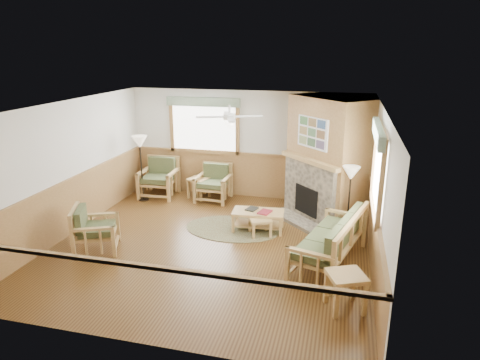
% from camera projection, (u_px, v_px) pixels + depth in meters
% --- Properties ---
extents(floor, '(6.00, 6.00, 0.01)m').
position_uv_depth(floor, '(212.00, 245.00, 8.35)').
color(floor, '#523517').
rests_on(floor, ground).
extents(ceiling, '(6.00, 6.00, 0.01)m').
position_uv_depth(ceiling, '(208.00, 106.00, 7.55)').
color(ceiling, white).
rests_on(ceiling, floor).
extents(wall_back, '(6.00, 0.02, 2.70)m').
position_uv_depth(wall_back, '(247.00, 145.00, 10.73)').
color(wall_back, silver).
rests_on(wall_back, floor).
extents(wall_front, '(6.00, 0.02, 2.70)m').
position_uv_depth(wall_front, '(134.00, 250.00, 5.17)').
color(wall_front, silver).
rests_on(wall_front, floor).
extents(wall_left, '(0.02, 6.00, 2.70)m').
position_uv_depth(wall_left, '(69.00, 168.00, 8.64)').
color(wall_left, silver).
rests_on(wall_left, floor).
extents(wall_right, '(0.02, 6.00, 2.70)m').
position_uv_depth(wall_right, '(378.00, 192.00, 7.26)').
color(wall_right, silver).
rests_on(wall_right, floor).
extents(wainscot, '(6.00, 6.00, 1.10)m').
position_uv_depth(wainscot, '(211.00, 219.00, 8.19)').
color(wainscot, olive).
rests_on(wainscot, floor).
extents(fireplace, '(3.11, 3.11, 2.70)m').
position_uv_depth(fireplace, '(328.00, 159.00, 9.38)').
color(fireplace, olive).
rests_on(fireplace, floor).
extents(window_back, '(1.90, 0.16, 1.50)m').
position_uv_depth(window_back, '(203.00, 96.00, 10.60)').
color(window_back, white).
rests_on(window_back, wall_back).
extents(window_right, '(0.16, 1.90, 1.50)m').
position_uv_depth(window_right, '(384.00, 125.00, 6.73)').
color(window_right, white).
rests_on(window_right, wall_right).
extents(ceiling_fan, '(1.59, 1.59, 0.36)m').
position_uv_depth(ceiling_fan, '(229.00, 107.00, 7.77)').
color(ceiling_fan, white).
rests_on(ceiling_fan, ceiling).
extents(sofa, '(2.16, 1.34, 0.93)m').
position_uv_depth(sofa, '(329.00, 239.00, 7.52)').
color(sofa, tan).
rests_on(sofa, floor).
extents(armchair_back_left, '(0.92, 0.92, 0.98)m').
position_uv_depth(armchair_back_left, '(159.00, 178.00, 10.95)').
color(armchair_back_left, tan).
rests_on(armchair_back_left, floor).
extents(armchair_back_right, '(0.82, 0.82, 0.90)m').
position_uv_depth(armchair_back_right, '(213.00, 183.00, 10.69)').
color(armchair_back_right, tan).
rests_on(armchair_back_right, floor).
extents(armchair_left, '(1.02, 1.02, 0.87)m').
position_uv_depth(armchair_left, '(96.00, 229.00, 8.03)').
color(armchair_left, tan).
rests_on(armchair_left, floor).
extents(coffee_table, '(1.10, 0.61, 0.42)m').
position_uv_depth(coffee_table, '(258.00, 221.00, 8.98)').
color(coffee_table, tan).
rests_on(coffee_table, floor).
extents(end_table_chairs, '(0.57, 0.56, 0.52)m').
position_uv_depth(end_table_chairs, '(199.00, 188.00, 10.90)').
color(end_table_chairs, tan).
rests_on(end_table_chairs, floor).
extents(end_table_sofa, '(0.66, 0.65, 0.57)m').
position_uv_depth(end_table_sofa, '(345.00, 291.00, 6.24)').
color(end_table_sofa, tan).
rests_on(end_table_sofa, floor).
extents(footstool, '(0.56, 0.56, 0.37)m').
position_uv_depth(footstool, '(260.00, 227.00, 8.75)').
color(footstool, tan).
rests_on(footstool, floor).
extents(braided_rug, '(2.06, 2.06, 0.01)m').
position_uv_depth(braided_rug, '(233.00, 228.00, 9.10)').
color(braided_rug, brown).
rests_on(braided_rug, floor).
extents(floor_lamp_left, '(0.44, 0.44, 1.65)m').
position_uv_depth(floor_lamp_left, '(141.00, 168.00, 10.58)').
color(floor_lamp_left, black).
rests_on(floor_lamp_left, floor).
extents(floor_lamp_right, '(0.40, 0.40, 1.49)m').
position_uv_depth(floor_lamp_right, '(349.00, 202.00, 8.50)').
color(floor_lamp_right, black).
rests_on(floor_lamp_right, floor).
extents(book_red, '(0.29, 0.35, 0.03)m').
position_uv_depth(book_red, '(265.00, 211.00, 8.82)').
color(book_red, maroon).
rests_on(book_red, coffee_table).
extents(book_dark, '(0.27, 0.32, 0.03)m').
position_uv_depth(book_dark, '(252.00, 208.00, 9.00)').
color(book_dark, black).
rests_on(book_dark, coffee_table).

